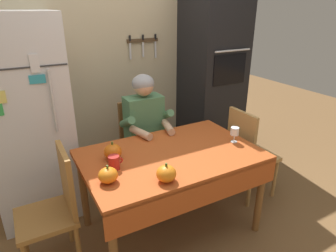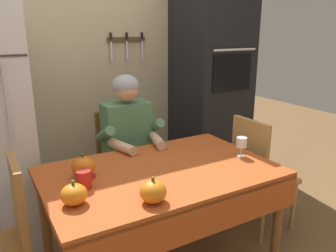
# 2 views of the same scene
# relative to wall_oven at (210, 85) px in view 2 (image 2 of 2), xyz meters

# --- Properties ---
(back_wall_assembly) EXTENTS (3.70, 0.13, 2.60)m
(back_wall_assembly) POSITION_rel_wall_oven_xyz_m (-1.00, 0.35, 0.25)
(back_wall_assembly) COLOR #BCAD89
(back_wall_assembly) RESTS_ON ground
(wall_oven) EXTENTS (0.60, 0.64, 2.10)m
(wall_oven) POSITION_rel_wall_oven_xyz_m (0.00, 0.00, 0.00)
(wall_oven) COLOR black
(wall_oven) RESTS_ON ground
(dining_table) EXTENTS (1.40, 0.90, 0.74)m
(dining_table) POSITION_rel_wall_oven_xyz_m (-1.05, -0.92, -0.39)
(dining_table) COLOR brown
(dining_table) RESTS_ON ground
(chair_behind_person) EXTENTS (0.40, 0.40, 0.93)m
(chair_behind_person) POSITION_rel_wall_oven_xyz_m (-0.99, -0.13, -0.54)
(chair_behind_person) COLOR brown
(chair_behind_person) RESTS_ON ground
(seated_person) EXTENTS (0.47, 0.55, 1.25)m
(seated_person) POSITION_rel_wall_oven_xyz_m (-0.99, -0.32, -0.31)
(seated_person) COLOR #38384C
(seated_person) RESTS_ON ground
(chair_right_side) EXTENTS (0.40, 0.40, 0.93)m
(chair_right_side) POSITION_rel_wall_oven_xyz_m (-0.15, -0.84, -0.54)
(chair_right_side) COLOR tan
(chair_right_side) RESTS_ON ground
(chair_left_side) EXTENTS (0.40, 0.40, 0.93)m
(chair_left_side) POSITION_rel_wall_oven_xyz_m (-1.95, -0.82, -0.54)
(chair_left_side) COLOR #9E6B33
(chair_left_side) RESTS_ON ground
(coffee_mug) EXTENTS (0.11, 0.08, 0.10)m
(coffee_mug) POSITION_rel_wall_oven_xyz_m (-1.52, -0.91, -0.26)
(coffee_mug) COLOR #B2231E
(coffee_mug) RESTS_ON dining_table
(wine_glass) EXTENTS (0.07, 0.07, 0.14)m
(wine_glass) POSITION_rel_wall_oven_xyz_m (-0.47, -0.98, -0.21)
(wine_glass) COLOR white
(wine_glass) RESTS_ON dining_table
(pumpkin_large) EXTENTS (0.14, 0.14, 0.14)m
(pumpkin_large) POSITION_rel_wall_oven_xyz_m (-1.27, -1.24, -0.25)
(pumpkin_large) COLOR orange
(pumpkin_large) RESTS_ON dining_table
(pumpkin_medium) EXTENTS (0.14, 0.14, 0.14)m
(pumpkin_medium) POSITION_rel_wall_oven_xyz_m (-1.48, -0.77, -0.25)
(pumpkin_medium) COLOR orange
(pumpkin_medium) RESTS_ON dining_table
(pumpkin_small) EXTENTS (0.13, 0.13, 0.13)m
(pumpkin_small) POSITION_rel_wall_oven_xyz_m (-1.62, -1.06, -0.26)
(pumpkin_small) COLOR orange
(pumpkin_small) RESTS_ON dining_table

